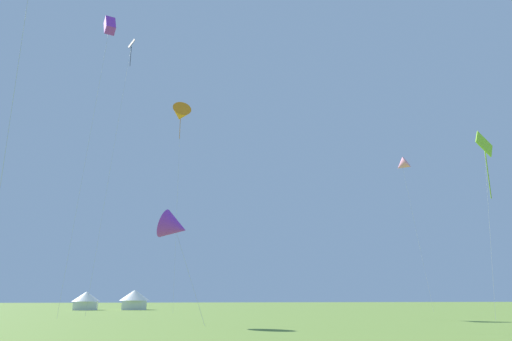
% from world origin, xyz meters
% --- Properties ---
extents(kite_purple_delta, '(3.30, 2.67, 7.29)m').
position_xyz_m(kite_purple_delta, '(-6.41, 28.30, 6.13)').
color(kite_purple_delta, purple).
rests_on(kite_purple_delta, ground).
extents(kite_purple_box, '(2.68, 1.91, 28.86)m').
position_xyz_m(kite_purple_box, '(-12.74, 41.03, 27.75)').
color(kite_purple_box, purple).
rests_on(kite_purple_box, ground).
extents(kite_pink_delta, '(2.77, 3.32, 19.90)m').
position_xyz_m(kite_pink_delta, '(24.92, 51.38, 18.77)').
color(kite_pink_delta, pink).
rests_on(kite_pink_delta, ground).
extents(kite_lime_diamond, '(3.67, 2.16, 15.72)m').
position_xyz_m(kite_lime_diamond, '(19.67, 29.86, 14.12)').
color(kite_lime_diamond, '#99DB2D').
rests_on(kite_lime_diamond, ground).
extents(kite_orange_delta, '(2.52, 2.90, 24.74)m').
position_xyz_m(kite_orange_delta, '(-4.60, 51.64, 23.31)').
color(kite_orange_delta, orange).
rests_on(kite_orange_delta, ground).
extents(kite_black_diamond, '(2.65, 1.48, 29.50)m').
position_xyz_m(kite_black_diamond, '(-10.83, 45.70, 27.23)').
color(kite_black_diamond, black).
rests_on(kite_black_diamond, ground).
extents(festival_tent_center, '(3.95, 3.95, 2.56)m').
position_xyz_m(festival_tent_center, '(-15.34, 71.33, 1.42)').
color(festival_tent_center, white).
rests_on(festival_tent_center, ground).
extents(festival_tent_right, '(4.36, 4.36, 2.84)m').
position_xyz_m(festival_tent_right, '(-8.62, 71.33, 1.57)').
color(festival_tent_right, white).
rests_on(festival_tent_right, ground).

